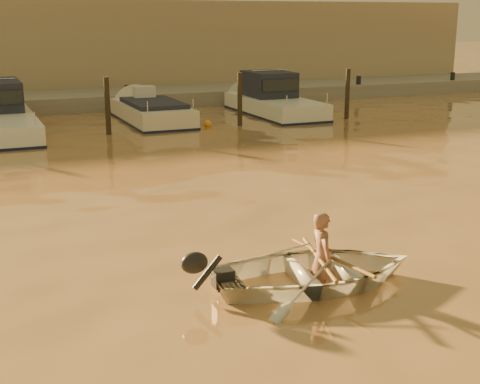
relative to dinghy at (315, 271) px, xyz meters
name	(u,v)px	position (x,y,z in m)	size (l,w,h in m)	color
ground_plane	(295,263)	(0.15, 0.96, -0.21)	(160.00, 160.00, 0.00)	#97653C
dinghy	(315,271)	(0.00, 0.00, 0.00)	(2.30, 3.22, 0.67)	silver
person	(322,258)	(0.10, -0.01, 0.21)	(0.53, 0.35, 1.45)	#8D5946
outboard_motor	(222,278)	(-1.49, 0.16, 0.07)	(0.90, 0.40, 0.70)	black
oar_port	(331,257)	(0.25, -0.03, 0.21)	(0.06, 0.06, 2.10)	brown
oar_starboard	(319,258)	(0.05, -0.01, 0.21)	(0.06, 0.06, 2.10)	brown
moored_boat_3	(152,116)	(2.13, 16.96, 0.01)	(2.12, 6.09, 0.95)	beige
moored_boat_4	(275,100)	(7.46, 16.96, 0.41)	(2.18, 6.76, 1.75)	silver
piling_2	(108,109)	(-0.05, 14.76, 0.69)	(0.18, 0.18, 2.20)	#2D2319
piling_3	(240,102)	(4.95, 14.76, 0.69)	(0.18, 0.18, 2.20)	#2D2319
piling_4	(347,96)	(9.65, 14.76, 0.69)	(0.18, 0.18, 2.20)	#2D2319
fender_c	(36,142)	(-2.66, 13.61, -0.11)	(0.30, 0.30, 0.30)	silver
fender_d	(208,124)	(3.73, 14.97, -0.11)	(0.30, 0.30, 0.30)	orange
fender_e	(299,120)	(7.31, 14.46, -0.11)	(0.30, 0.30, 0.30)	white
quay	(77,104)	(0.15, 22.46, -0.06)	(52.00, 4.00, 1.00)	gray
waterfront_building	(56,48)	(0.15, 27.96, 2.19)	(46.00, 7.00, 4.80)	#9E8466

